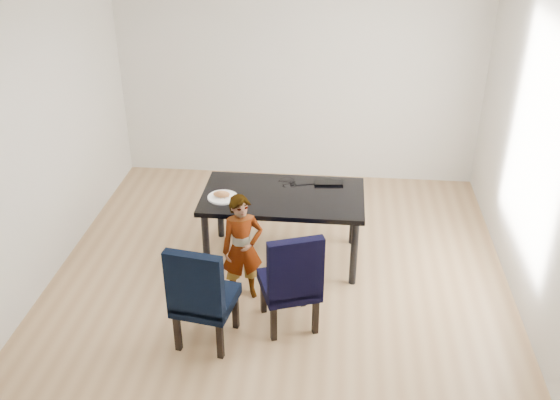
# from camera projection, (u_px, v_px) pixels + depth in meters

# --- Properties ---
(floor) EXTENTS (4.50, 5.00, 0.01)m
(floor) POSITION_uv_depth(u_px,v_px,m) (278.00, 287.00, 6.09)
(floor) COLOR tan
(floor) RESTS_ON ground
(ceiling) EXTENTS (4.50, 5.00, 0.01)m
(ceiling) POSITION_uv_depth(u_px,v_px,m) (277.00, 1.00, 4.80)
(ceiling) COLOR white
(ceiling) RESTS_ON wall_back
(wall_back) EXTENTS (4.50, 0.01, 2.70)m
(wall_back) POSITION_uv_depth(u_px,v_px,m) (299.00, 75.00, 7.63)
(wall_back) COLOR silver
(wall_back) RESTS_ON ground
(wall_front) EXTENTS (4.50, 0.01, 2.70)m
(wall_front) POSITION_uv_depth(u_px,v_px,m) (229.00, 361.00, 3.25)
(wall_front) COLOR silver
(wall_front) RESTS_ON ground
(wall_left) EXTENTS (0.01, 5.00, 2.70)m
(wall_left) POSITION_uv_depth(u_px,v_px,m) (30.00, 150.00, 5.64)
(wall_left) COLOR silver
(wall_left) RESTS_ON ground
(wall_right) EXTENTS (0.01, 5.00, 2.70)m
(wall_right) POSITION_uv_depth(u_px,v_px,m) (544.00, 172.00, 5.25)
(wall_right) COLOR silver
(wall_right) RESTS_ON ground
(dining_table) EXTENTS (1.60, 0.90, 0.75)m
(dining_table) POSITION_uv_depth(u_px,v_px,m) (283.00, 227.00, 6.35)
(dining_table) COLOR black
(dining_table) RESTS_ON floor
(chair_left) EXTENTS (0.55, 0.57, 0.99)m
(chair_left) POSITION_uv_depth(u_px,v_px,m) (205.00, 291.00, 5.19)
(chair_left) COLOR black
(chair_left) RESTS_ON floor
(chair_right) EXTENTS (0.61, 0.62, 0.98)m
(chair_right) POSITION_uv_depth(u_px,v_px,m) (289.00, 277.00, 5.38)
(chair_right) COLOR black
(chair_right) RESTS_ON floor
(child) EXTENTS (0.45, 0.37, 1.06)m
(child) POSITION_uv_depth(u_px,v_px,m) (242.00, 248.00, 5.71)
(child) COLOR orange
(child) RESTS_ON floor
(plate) EXTENTS (0.39, 0.39, 0.02)m
(plate) POSITION_uv_depth(u_px,v_px,m) (223.00, 197.00, 6.10)
(plate) COLOR white
(plate) RESTS_ON dining_table
(sandwich) EXTENTS (0.17, 0.10, 0.07)m
(sandwich) POSITION_uv_depth(u_px,v_px,m) (222.00, 194.00, 6.07)
(sandwich) COLOR #B1703F
(sandwich) RESTS_ON plate
(laptop) EXTENTS (0.31, 0.22, 0.02)m
(laptop) POSITION_uv_depth(u_px,v_px,m) (328.00, 181.00, 6.40)
(laptop) COLOR black
(laptop) RESTS_ON dining_table
(cable_tangle) EXTENTS (0.17, 0.17, 0.01)m
(cable_tangle) POSITION_uv_depth(u_px,v_px,m) (289.00, 185.00, 6.35)
(cable_tangle) COLOR black
(cable_tangle) RESTS_ON dining_table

